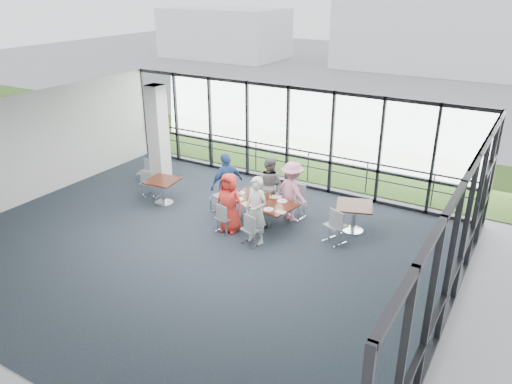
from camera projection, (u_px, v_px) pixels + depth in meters
The scene contains 42 objects.
floor at pixel (193, 248), 12.45m from camera, with size 12.00×10.00×0.02m, color black.
ceiling at pixel (186, 123), 11.19m from camera, with size 12.00×10.00×0.04m, color white.
wall_left at pixel (28, 148), 14.64m from camera, with size 0.10×10.00×3.20m, color silver.
curtain_wall_back at pixel (288, 136), 15.77m from camera, with size 12.00×0.10×3.20m, color white.
curtain_wall_right at pixel (455, 254), 8.99m from camera, with size 0.10×10.00×3.20m, color white.
exit_door at pixel (481, 207), 12.17m from camera, with size 0.12×1.60×2.10m, color black.
structural_column at pixel (158, 135), 15.88m from camera, with size 0.50×0.50×3.20m, color silver.
apron at pixel (343, 144), 20.35m from camera, with size 80.00×70.00×0.02m, color gray.
grass_strip at pixel (323, 157), 18.76m from camera, with size 80.00×5.00×0.01m, color #2B4E18.
hangar_aux at pixel (224, 33), 42.27m from camera, with size 10.00×6.00×4.00m, color white.
guard_rail at pixel (295, 164), 16.67m from camera, with size 0.06×0.06×12.00m, color #2D2D33.
main_table at pixel (262, 205), 13.33m from camera, with size 2.02×1.34×0.75m.
side_table_left at pixel (163, 183), 14.67m from camera, with size 0.99×0.99×0.75m.
side_table_right at pixel (354, 209), 13.04m from camera, with size 1.17×1.17×0.75m.
diner_near_left at pixel (229, 203), 12.98m from camera, with size 0.79×0.52×1.62m, color red.
diner_near_right at pixel (256, 211), 12.37m from camera, with size 0.64×0.47×1.76m, color silver.
diner_far_left at pixel (269, 185), 14.08m from camera, with size 0.81×0.50×1.66m, color slate.
diner_far_right at pixel (292, 191), 13.58m from camera, with size 1.10×0.57×1.70m, color pink.
diner_end at pixel (227, 184), 13.94m from camera, with size 1.06×0.58×1.80m, color #2A4D8E.
chair_main_nl at pixel (225, 218), 13.08m from camera, with size 0.40×0.40×0.81m, color gray, non-canonical shape.
chair_main_nr at pixel (252, 229), 12.43m from camera, with size 0.42×0.42×0.86m, color gray, non-canonical shape.
chair_main_fl at pixel (269, 194), 14.37m from camera, with size 0.46×0.46×0.94m, color gray, non-canonical shape.
chair_main_fr at pixel (296, 202), 13.85m from camera, with size 0.45×0.45×0.92m, color gray, non-canonical shape.
chair_main_end at pixel (223, 196), 14.21m from camera, with size 0.47×0.47×0.97m, color gray, non-canonical shape.
chair_spare_la at pixel (152, 183), 15.25m from camera, with size 0.41×0.41×0.85m, color gray, non-canonical shape.
chair_spare_lb at pixel (146, 172), 16.19m from camera, with size 0.39×0.39×0.79m, color gray, non-canonical shape.
chair_spare_r at pixel (335, 225), 12.52m from camera, with size 0.47×0.47×0.96m, color gray, non-canonical shape.
plate_nl at pixel (239, 199), 13.33m from camera, with size 0.24×0.24×0.01m, color white.
plate_nr at pixel (269, 209), 12.73m from camera, with size 0.26×0.26×0.01m, color white.
plate_fl at pixel (256, 192), 13.76m from camera, with size 0.24×0.24×0.01m, color white.
plate_fr at pixel (282, 201), 13.22m from camera, with size 0.28×0.28×0.01m, color white.
plate_end at pixel (240, 193), 13.71m from camera, with size 0.26×0.26×0.01m, color white.
tumbler_a at pixel (249, 199), 13.19m from camera, with size 0.07×0.07×0.14m, color white.
tumbler_b at pixel (265, 203), 12.95m from camera, with size 0.07×0.07×0.14m, color white.
tumbler_c at pixel (271, 196), 13.38m from camera, with size 0.08×0.08×0.15m, color white.
tumbler_d at pixel (239, 193), 13.52m from camera, with size 0.07×0.07×0.15m, color white.
menu_a at pixel (247, 204), 13.02m from camera, with size 0.33×0.23×0.00m, color silver.
menu_b at pixel (281, 212), 12.61m from camera, with size 0.27×0.19×0.00m, color silver.
menu_c at pixel (276, 197), 13.48m from camera, with size 0.31×0.22×0.00m, color silver.
condiment_caddy at pixel (264, 200), 13.24m from camera, with size 0.10×0.07×0.04m, color black.
ketchup_bottle at pixel (265, 196), 13.30m from camera, with size 0.06×0.06×0.18m, color #A90015.
green_bottle at pixel (265, 196), 13.28m from camera, with size 0.05×0.05×0.20m, color #247426.
Camera 1 is at (6.93, -8.56, 6.15)m, focal length 35.00 mm.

